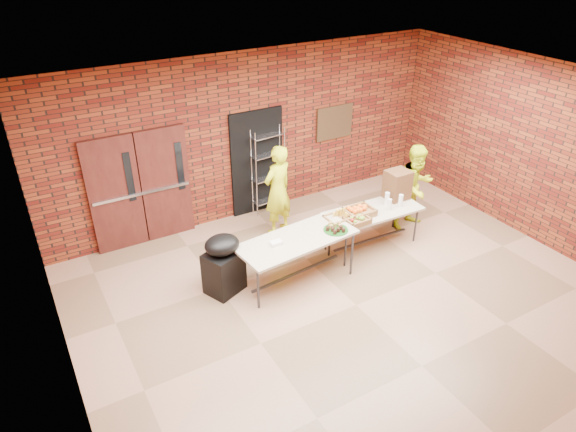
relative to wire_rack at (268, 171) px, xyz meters
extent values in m
cube|color=#7F6144|center=(-0.27, -3.32, -0.90)|extent=(8.00, 7.00, 0.04)
cube|color=silver|center=(-0.27, -3.32, 2.34)|extent=(8.00, 7.00, 0.04)
cube|color=maroon|center=(-0.27, 0.20, 0.72)|extent=(8.00, 0.04, 3.20)
cube|color=maroon|center=(-4.29, -3.32, 0.72)|extent=(0.04, 7.00, 3.20)
cube|color=maroon|center=(3.75, -3.32, 0.72)|extent=(0.04, 7.00, 3.20)
cube|color=#4E1E16|center=(-2.92, 0.12, 0.17)|extent=(0.88, 0.08, 2.10)
cube|color=#4E1E16|center=(-2.02, 0.12, 0.17)|extent=(0.88, 0.08, 2.10)
cube|color=black|center=(-2.64, 0.07, 0.47)|extent=(0.12, 0.02, 0.90)
cube|color=black|center=(-1.74, 0.07, 0.47)|extent=(0.12, 0.02, 0.90)
cube|color=#B0B1B7|center=(-2.47, 0.06, 0.12)|extent=(1.70, 0.04, 0.05)
cube|color=black|center=(-0.17, 0.14, 0.17)|extent=(1.10, 0.06, 2.10)
cube|color=#422F1A|center=(1.63, 0.13, 0.67)|extent=(0.85, 0.04, 0.70)
cube|color=#BDAF90|center=(-0.73, -2.29, -0.10)|extent=(2.01, 0.99, 0.04)
cube|color=#313137|center=(-0.73, -2.29, -0.75)|extent=(1.72, 0.21, 0.03)
cylinder|color=#313137|center=(-1.59, -1.97, -0.50)|extent=(0.04, 0.04, 0.76)
cylinder|color=#313137|center=(0.14, -1.97, -0.50)|extent=(0.04, 0.04, 0.76)
cylinder|color=#313137|center=(-1.59, -2.62, -0.50)|extent=(0.04, 0.04, 0.76)
cylinder|color=#313137|center=(0.14, -2.62, -0.50)|extent=(0.04, 0.04, 0.76)
cube|color=#BDAF90|center=(0.97, -2.08, -0.18)|extent=(1.79, 0.80, 0.04)
cube|color=#313137|center=(0.97, -2.08, -0.76)|extent=(1.56, 0.10, 0.03)
cylinder|color=#313137|center=(0.19, -1.78, -0.54)|extent=(0.04, 0.04, 0.68)
cylinder|color=#313137|center=(1.75, -1.78, -0.54)|extent=(0.04, 0.04, 0.68)
cylinder|color=#313137|center=(0.19, -2.37, -0.54)|extent=(0.04, 0.04, 0.68)
cylinder|color=#313137|center=(1.75, -2.37, -0.54)|extent=(0.04, 0.04, 0.68)
cube|color=olive|center=(0.21, -2.08, -0.13)|extent=(0.42, 0.33, 0.07)
cube|color=olive|center=(0.66, -2.08, -0.12)|extent=(0.50, 0.39, 0.08)
cube|color=olive|center=(0.47, -2.28, -0.13)|extent=(0.40, 0.31, 0.06)
cylinder|color=#165215|center=(-0.05, -2.40, -0.07)|extent=(0.40, 0.40, 0.02)
cube|color=white|center=(-1.10, -2.29, -0.05)|extent=(0.18, 0.12, 0.06)
cube|color=brown|center=(1.63, -1.91, 0.11)|extent=(0.41, 0.37, 0.54)
cylinder|color=white|center=(1.22, -2.21, -0.05)|extent=(0.07, 0.07, 0.22)
cylinder|color=white|center=(1.47, -2.21, -0.04)|extent=(0.08, 0.08, 0.24)
cylinder|color=white|center=(1.30, -2.03, -0.04)|extent=(0.08, 0.08, 0.25)
cube|color=black|center=(-1.85, -1.96, -0.53)|extent=(0.69, 0.63, 0.71)
ellipsoid|color=black|center=(-1.85, -1.96, -0.02)|extent=(0.68, 0.64, 0.30)
imported|color=#D2E419|center=(-0.24, -0.80, -0.01)|extent=(0.72, 0.58, 1.74)
imported|color=#D2E419|center=(2.12, -1.88, -0.06)|extent=(0.84, 0.68, 1.64)
camera|label=1|loc=(-4.28, -8.12, 4.22)|focal=32.00mm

